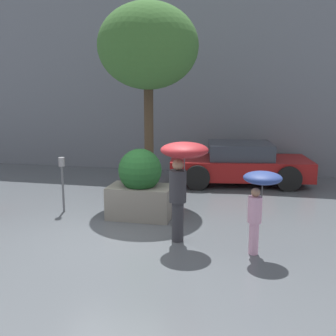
{
  "coord_description": "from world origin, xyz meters",
  "views": [
    {
      "loc": [
        2.65,
        -7.27,
        2.86
      ],
      "look_at": [
        0.69,
        1.6,
        1.05
      ],
      "focal_mm": 45.0,
      "sensor_mm": 36.0,
      "label": 1
    }
  ],
  "objects_px": {
    "person_child": "(260,192)",
    "street_tree": "(148,47)",
    "parking_meter": "(62,173)",
    "parked_car_near": "(240,164)",
    "person_adult": "(182,166)",
    "planter_box": "(140,186)"
  },
  "relations": [
    {
      "from": "person_adult",
      "to": "parked_car_near",
      "type": "relative_size",
      "value": 0.44
    },
    {
      "from": "person_adult",
      "to": "street_tree",
      "type": "distance_m",
      "value": 3.84
    },
    {
      "from": "parked_car_near",
      "to": "parking_meter",
      "type": "height_order",
      "value": "parking_meter"
    },
    {
      "from": "planter_box",
      "to": "street_tree",
      "type": "relative_size",
      "value": 0.32
    },
    {
      "from": "person_adult",
      "to": "parking_meter",
      "type": "distance_m",
      "value": 3.28
    },
    {
      "from": "person_adult",
      "to": "person_child",
      "type": "relative_size",
      "value": 1.28
    },
    {
      "from": "planter_box",
      "to": "street_tree",
      "type": "bearing_deg",
      "value": 97.58
    },
    {
      "from": "parking_meter",
      "to": "person_child",
      "type": "bearing_deg",
      "value": -19.87
    },
    {
      "from": "person_child",
      "to": "street_tree",
      "type": "xyz_separation_m",
      "value": [
        -2.72,
        3.06,
        2.62
      ]
    },
    {
      "from": "planter_box",
      "to": "parking_meter",
      "type": "xyz_separation_m",
      "value": [
        -1.83,
        0.02,
        0.2
      ]
    },
    {
      "from": "planter_box",
      "to": "person_adult",
      "type": "height_order",
      "value": "person_adult"
    },
    {
      "from": "person_child",
      "to": "person_adult",
      "type": "bearing_deg",
      "value": -179.93
    },
    {
      "from": "street_tree",
      "to": "parking_meter",
      "type": "relative_size",
      "value": 3.8
    },
    {
      "from": "parking_meter",
      "to": "parked_car_near",
      "type": "bearing_deg",
      "value": 44.86
    },
    {
      "from": "person_adult",
      "to": "street_tree",
      "type": "xyz_separation_m",
      "value": [
        -1.35,
        2.76,
        2.3
      ]
    },
    {
      "from": "street_tree",
      "to": "parked_car_near",
      "type": "bearing_deg",
      "value": 46.65
    },
    {
      "from": "person_child",
      "to": "street_tree",
      "type": "relative_size",
      "value": 0.3
    },
    {
      "from": "parked_car_near",
      "to": "parking_meter",
      "type": "bearing_deg",
      "value": 125.87
    },
    {
      "from": "street_tree",
      "to": "parking_meter",
      "type": "xyz_separation_m",
      "value": [
        -1.63,
        -1.48,
        -2.82
      ]
    },
    {
      "from": "person_child",
      "to": "street_tree",
      "type": "bearing_deg",
      "value": 144.07
    },
    {
      "from": "person_child",
      "to": "parking_meter",
      "type": "height_order",
      "value": "person_child"
    },
    {
      "from": "person_adult",
      "to": "parked_car_near",
      "type": "distance_m",
      "value": 5.15
    }
  ]
}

